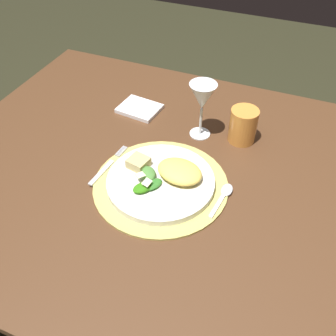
{
  "coord_description": "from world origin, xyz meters",
  "views": [
    {
      "loc": [
        0.24,
        -0.7,
        1.45
      ],
      "look_at": [
        -0.04,
        -0.0,
        0.74
      ],
      "focal_mm": 41.28,
      "sensor_mm": 36.0,
      "label": 1
    }
  ],
  "objects": [
    {
      "name": "dining_table",
      "position": [
        0.0,
        0.0,
        0.62
      ],
      "size": [
        1.39,
        1.04,
        0.72
      ],
      "color": "#4B2E1B",
      "rests_on": "ground"
    },
    {
      "name": "napkin",
      "position": [
        -0.24,
        0.24,
        0.73
      ],
      "size": [
        0.14,
        0.12,
        0.01
      ],
      "primitive_type": "cube",
      "rotation": [
        0.0,
        0.0,
        -0.11
      ],
      "color": "white",
      "rests_on": "dining_table"
    },
    {
      "name": "salad_greens",
      "position": [
        -0.07,
        -0.08,
        0.76
      ],
      "size": [
        0.08,
        0.11,
        0.03
      ],
      "color": "#497E35",
      "rests_on": "dinner_plate"
    },
    {
      "name": "bread_piece",
      "position": [
        -0.11,
        -0.03,
        0.76
      ],
      "size": [
        0.06,
        0.06,
        0.03
      ],
      "primitive_type": "cube",
      "rotation": [
        0.0,
        0.0,
        2.93
      ],
      "color": "tan",
      "rests_on": "dinner_plate"
    },
    {
      "name": "fork",
      "position": [
        -0.2,
        -0.05,
        0.73
      ],
      "size": [
        0.03,
        0.17,
        0.0
      ],
      "color": "silver",
      "rests_on": "placemat"
    },
    {
      "name": "wine_glass",
      "position": [
        -0.02,
        0.19,
        0.85
      ],
      "size": [
        0.08,
        0.08,
        0.17
      ],
      "color": "silver",
      "rests_on": "dining_table"
    },
    {
      "name": "pasta_serving",
      "position": [
        -0.0,
        -0.02,
        0.76
      ],
      "size": [
        0.14,
        0.11,
        0.03
      ],
      "primitive_type": "ellipsoid",
      "rotation": [
        0.0,
        0.0,
        2.94
      ],
      "color": "#EAC756",
      "rests_on": "dinner_plate"
    },
    {
      "name": "spoon",
      "position": [
        0.12,
        -0.03,
        0.73
      ],
      "size": [
        0.03,
        0.13,
        0.01
      ],
      "color": "silver",
      "rests_on": "placemat"
    },
    {
      "name": "dinner_plate",
      "position": [
        -0.04,
        -0.05,
        0.74
      ],
      "size": [
        0.28,
        0.28,
        0.02
      ],
      "primitive_type": "cylinder",
      "color": "silver",
      "rests_on": "placemat"
    },
    {
      "name": "amber_tumbler",
      "position": [
        0.1,
        0.21,
        0.78
      ],
      "size": [
        0.08,
        0.08,
        0.1
      ],
      "primitive_type": "cylinder",
      "color": "orange",
      "rests_on": "dining_table"
    },
    {
      "name": "placemat",
      "position": [
        -0.04,
        -0.05,
        0.73
      ],
      "size": [
        0.35,
        0.35,
        0.01
      ],
      "primitive_type": "cylinder",
      "color": "tan",
      "rests_on": "dining_table"
    },
    {
      "name": "ground_plane",
      "position": [
        0.0,
        0.0,
        0.0
      ],
      "size": [
        6.0,
        6.0,
        0.0
      ],
      "primitive_type": "plane",
      "color": "black"
    }
  ]
}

